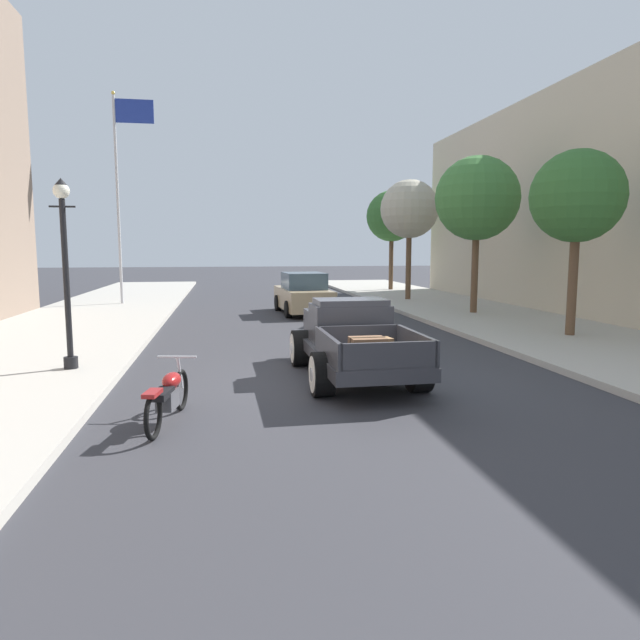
# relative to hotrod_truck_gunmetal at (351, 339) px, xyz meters

# --- Properties ---
(ground_plane) EXTENTS (140.00, 140.00, 0.00)m
(ground_plane) POSITION_rel_hotrod_truck_gunmetal_xyz_m (-0.16, -0.34, -0.75)
(ground_plane) COLOR #333338
(hotrod_truck_gunmetal) EXTENTS (2.25, 4.97, 1.58)m
(hotrod_truck_gunmetal) POSITION_rel_hotrod_truck_gunmetal_xyz_m (0.00, 0.00, 0.00)
(hotrod_truck_gunmetal) COLOR #333338
(hotrod_truck_gunmetal) RESTS_ON ground
(motorcycle_parked) EXTENTS (0.67, 2.10, 0.93)m
(motorcycle_parked) POSITION_rel_hotrod_truck_gunmetal_xyz_m (-3.41, -2.79, -0.31)
(motorcycle_parked) COLOR black
(motorcycle_parked) RESTS_ON ground
(car_background_tan) EXTENTS (2.06, 4.39, 1.65)m
(car_background_tan) POSITION_rel_hotrod_truck_gunmetal_xyz_m (0.53, 11.09, 0.01)
(car_background_tan) COLOR tan
(car_background_tan) RESTS_ON ground
(street_lamp_near) EXTENTS (0.50, 0.32, 3.85)m
(street_lamp_near) POSITION_rel_hotrod_truck_gunmetal_xyz_m (-5.71, 0.89, 1.63)
(street_lamp_near) COLOR black
(street_lamp_near) RESTS_ON sidewalk_left
(flagpole) EXTENTS (1.74, 0.16, 9.16)m
(flagpole) POSITION_rel_hotrod_truck_gunmetal_xyz_m (-6.88, 15.18, 5.02)
(flagpole) COLOR #B2B2B7
(flagpole) RESTS_ON sidewalk_left
(street_tree_nearest) EXTENTS (2.57, 2.57, 5.19)m
(street_tree_nearest) POSITION_rel_hotrod_truck_gunmetal_xyz_m (7.18, 3.36, 3.27)
(street_tree_nearest) COLOR brown
(street_tree_nearest) RESTS_ON sidewalk_right
(street_tree_second) EXTENTS (3.16, 3.16, 5.91)m
(street_tree_second) POSITION_rel_hotrod_truck_gunmetal_xyz_m (6.91, 9.21, 3.71)
(street_tree_second) COLOR brown
(street_tree_second) RESTS_ON sidewalk_right
(street_tree_third) EXTENTS (2.78, 2.78, 5.71)m
(street_tree_third) POSITION_rel_hotrod_truck_gunmetal_xyz_m (6.24, 15.19, 3.69)
(street_tree_third) COLOR brown
(street_tree_third) RESTS_ON sidewalk_right
(street_tree_farthest) EXTENTS (2.99, 2.99, 5.84)m
(street_tree_farthest) POSITION_rel_hotrod_truck_gunmetal_xyz_m (7.27, 21.57, 3.71)
(street_tree_farthest) COLOR brown
(street_tree_farthest) RESTS_ON sidewalk_right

